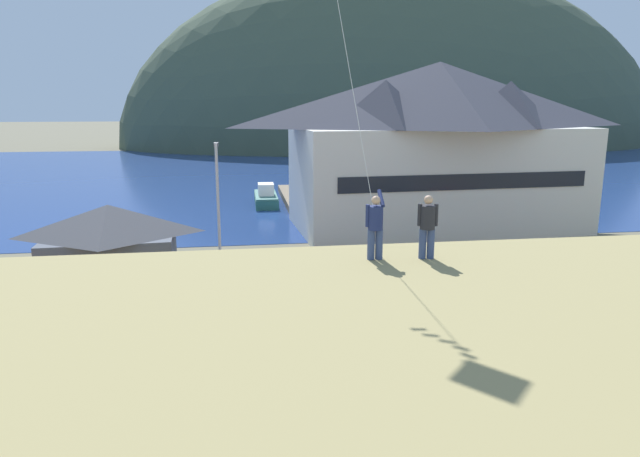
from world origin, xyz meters
name	(u,v)px	position (x,y,z in m)	size (l,w,h in m)	color
ground_plane	(362,351)	(0.00, 0.00, 0.00)	(600.00, 600.00, 0.00)	#66604C
parking_lot_pad	(340,306)	(0.00, 5.00, 0.05)	(40.00, 20.00, 0.10)	slate
bay_water	(271,173)	(0.00, 60.00, 0.01)	(360.00, 84.00, 0.03)	navy
far_hill_west_ridge	(396,144)	(33.11, 112.63, 0.00)	(127.76, 64.71, 81.73)	#42513D
far_hill_east_peak	(406,145)	(34.38, 108.54, 0.00)	(125.19, 44.14, 77.84)	#42513D
harbor_lodge	(438,141)	(10.71, 21.89, 6.82)	(23.69, 13.22, 12.76)	beige
storage_shed_near_lot	(111,251)	(-11.08, 7.94, 2.51)	(6.87, 5.14, 4.84)	#474C56
wharf_dock	(299,198)	(1.31, 35.52, 0.35)	(3.20, 14.23, 0.70)	#70604C
moored_boat_wharfside	(266,198)	(-2.08, 33.92, 0.72)	(2.18, 6.63, 2.16)	#23564C
parked_car_back_row_left	(624,299)	(12.41, 1.39, 1.06)	(4.24, 2.14, 1.82)	#9EA3A8
parked_car_front_row_end	(308,321)	(-2.07, 0.81, 1.06)	(4.21, 2.07, 1.82)	red
parked_car_front_row_silver	(376,281)	(1.94, 5.65, 1.06)	(4.26, 2.17, 1.82)	red
parked_car_lone_by_shed	(623,270)	(15.34, 5.51, 1.06)	(4.27, 2.20, 1.82)	red
parked_car_corner_spot	(523,271)	(10.00, 6.11, 1.06)	(4.32, 2.29, 1.82)	black
parked_car_mid_row_near	(159,330)	(-7.93, 0.77, 1.06)	(4.32, 2.30, 1.82)	#B28923
parked_car_front_row_red	(503,317)	(5.97, 0.04, 1.06)	(4.30, 2.26, 1.82)	black
parking_light_pole	(218,202)	(-5.82, 10.55, 4.40)	(0.24, 0.78, 7.51)	#ADADB2
person_kite_flyer	(375,225)	(-1.09, -6.21, 6.52)	(0.52, 0.66, 1.86)	#384770
person_companion	(427,225)	(0.32, -6.33, 6.51)	(0.54, 0.40, 1.74)	#384770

